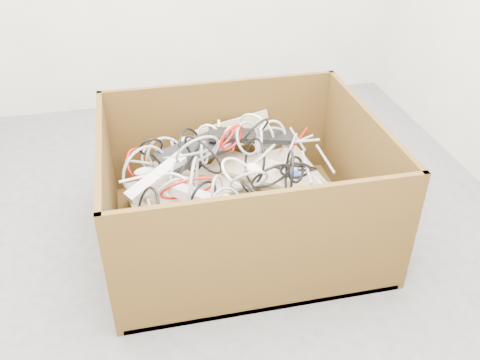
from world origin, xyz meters
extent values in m
plane|color=#4F4F52|center=(0.00, 0.00, 0.00)|extent=(3.00, 3.00, 0.00)
cube|color=silver|center=(0.00, -1.50, 1.25)|extent=(3.00, 0.04, 2.50)
cube|color=#3E280F|center=(0.12, -0.04, 0.01)|extent=(1.19, 0.99, 0.03)
cube|color=#3E280F|center=(0.12, 0.44, 0.29)|extent=(1.19, 0.03, 0.58)
cube|color=#3E280F|center=(0.12, -0.52, 0.29)|extent=(1.19, 0.02, 0.58)
cube|color=#3E280F|center=(0.70, -0.04, 0.29)|extent=(0.02, 0.94, 0.58)
cube|color=#3E280F|center=(-0.46, -0.04, 0.29)|extent=(0.03, 0.94, 0.58)
cube|color=tan|center=(0.12, -0.02, 0.08)|extent=(1.04, 0.90, 0.19)
cube|color=tan|center=(0.02, -0.09, 0.17)|extent=(0.75, 0.67, 0.20)
cube|color=#C8B78D|center=(-0.03, 0.06, 0.22)|extent=(0.41, 0.19, 0.17)
cube|color=#C8B78D|center=(0.39, 0.02, 0.18)|extent=(0.42, 0.28, 0.12)
cube|color=#C8B78D|center=(0.19, -0.32, 0.17)|extent=(0.32, 0.42, 0.07)
cube|color=#C8B78D|center=(-0.11, -0.10, 0.25)|extent=(0.41, 0.32, 0.10)
cube|color=#C8B78D|center=(0.37, -0.21, 0.22)|extent=(0.34, 0.40, 0.13)
cube|color=#C8B78D|center=(0.17, 0.36, 0.33)|extent=(0.41, 0.13, 0.18)
cube|color=#C8B78D|center=(-0.08, -0.12, 0.27)|extent=(0.30, 0.40, 0.18)
cube|color=#C8B78D|center=(0.19, 0.05, 0.31)|extent=(0.39, 0.37, 0.07)
cube|color=black|center=(0.21, 0.18, 0.41)|extent=(0.42, 0.20, 0.07)
cube|color=black|center=(-0.05, 0.12, 0.40)|extent=(0.42, 0.33, 0.07)
ellipsoid|color=beige|center=(-0.30, 0.10, 0.33)|extent=(0.10, 0.07, 0.03)
ellipsoid|color=beige|center=(0.40, 0.19, 0.34)|extent=(0.07, 0.10, 0.03)
ellipsoid|color=beige|center=(-0.08, -0.38, 0.30)|extent=(0.11, 0.10, 0.03)
ellipsoid|color=beige|center=(0.14, -0.17, 0.45)|extent=(0.08, 0.11, 0.03)
ellipsoid|color=beige|center=(-0.08, 0.21, 0.40)|extent=(0.11, 0.08, 0.03)
ellipsoid|color=black|center=(0.35, -0.36, 0.30)|extent=(0.10, 0.06, 0.03)
ellipsoid|color=beige|center=(0.02, -0.17, 0.31)|extent=(0.09, 0.11, 0.03)
cube|color=silver|center=(-0.25, -0.04, 0.38)|extent=(0.29, 0.21, 0.12)
cube|color=silver|center=(-0.07, -0.21, 0.35)|extent=(0.28, 0.20, 0.10)
cube|color=#0B3FB3|center=(0.35, -0.08, 0.34)|extent=(0.05, 0.05, 0.03)
torus|color=black|center=(0.20, -0.23, 0.44)|extent=(0.25, 0.14, 0.23)
torus|color=black|center=(-0.31, -0.25, 0.34)|extent=(0.11, 0.32, 0.32)
torus|color=gray|center=(0.20, -0.01, 0.49)|extent=(0.03, 0.16, 0.16)
torus|color=black|center=(-0.26, 0.20, 0.39)|extent=(0.15, 0.07, 0.14)
torus|color=gray|center=(-0.12, 0.17, 0.37)|extent=(0.14, 0.07, 0.14)
torus|color=gray|center=(-0.03, 0.04, 0.43)|extent=(0.06, 0.12, 0.11)
torus|color=black|center=(0.13, -0.32, 0.40)|extent=(0.17, 0.21, 0.22)
torus|color=gray|center=(-0.18, -0.14, 0.35)|extent=(0.23, 0.12, 0.22)
torus|color=silver|center=(0.09, -0.14, 0.42)|extent=(0.22, 0.24, 0.13)
torus|color=gray|center=(-0.20, 0.18, 0.36)|extent=(0.20, 0.05, 0.20)
torus|color=gray|center=(0.17, 0.05, 0.47)|extent=(0.17, 0.15, 0.20)
torus|color=black|center=(0.31, -0.21, 0.45)|extent=(0.13, 0.10, 0.15)
torus|color=silver|center=(0.02, 0.26, 0.38)|extent=(0.12, 0.12, 0.15)
torus|color=black|center=(-0.04, -0.02, 0.45)|extent=(0.20, 0.24, 0.28)
torus|color=red|center=(0.10, 0.06, 0.48)|extent=(0.18, 0.11, 0.19)
torus|color=black|center=(0.17, -0.06, 0.42)|extent=(0.09, 0.28, 0.28)
torus|color=gray|center=(-0.30, 0.03, 0.38)|extent=(0.28, 0.19, 0.33)
torus|color=gray|center=(-0.19, -0.32, 0.36)|extent=(0.16, 0.19, 0.22)
torus|color=gray|center=(0.19, -0.07, 0.44)|extent=(0.20, 0.23, 0.19)
torus|color=gray|center=(0.00, -0.32, 0.41)|extent=(0.14, 0.11, 0.13)
torus|color=gray|center=(-0.12, -0.21, 0.43)|extent=(0.10, 0.32, 0.33)
torus|color=black|center=(0.35, -0.09, 0.38)|extent=(0.26, 0.21, 0.18)
torus|color=silver|center=(0.30, 0.12, 0.40)|extent=(0.24, 0.16, 0.27)
torus|color=gray|center=(0.32, 0.20, 0.38)|extent=(0.17, 0.08, 0.16)
torus|color=gray|center=(0.10, -0.25, 0.45)|extent=(0.20, 0.12, 0.18)
torus|color=black|center=(0.33, -0.16, 0.41)|extent=(0.18, 0.09, 0.17)
torus|color=black|center=(0.21, 0.06, 0.49)|extent=(0.19, 0.15, 0.18)
torus|color=silver|center=(0.07, 0.12, 0.44)|extent=(0.13, 0.19, 0.20)
torus|color=gray|center=(-0.18, -0.05, 0.37)|extent=(0.09, 0.21, 0.22)
torus|color=gray|center=(-0.26, 0.23, 0.32)|extent=(0.12, 0.14, 0.17)
torus|color=black|center=(-0.08, -0.24, 0.39)|extent=(0.18, 0.14, 0.21)
torus|color=gray|center=(-0.07, -0.01, 0.47)|extent=(0.27, 0.16, 0.24)
torus|color=gray|center=(-0.12, 0.12, 0.38)|extent=(0.27, 0.23, 0.15)
torus|color=gray|center=(-0.03, -0.26, 0.43)|extent=(0.10, 0.16, 0.17)
torus|color=silver|center=(-0.17, -0.14, 0.38)|extent=(0.20, 0.15, 0.24)
torus|color=red|center=(0.07, 0.15, 0.42)|extent=(0.14, 0.15, 0.11)
torus|color=black|center=(-0.07, 0.18, 0.37)|extent=(0.15, 0.27, 0.28)
torus|color=black|center=(0.29, -0.20, 0.43)|extent=(0.07, 0.28, 0.28)
torus|color=silver|center=(0.25, 0.21, 0.41)|extent=(0.20, 0.22, 0.28)
torus|color=red|center=(-0.32, 0.19, 0.31)|extent=(0.11, 0.21, 0.21)
torus|color=gray|center=(-0.24, 0.23, 0.34)|extent=(0.13, 0.18, 0.21)
torus|color=red|center=(-0.13, -0.19, 0.40)|extent=(0.30, 0.19, 0.26)
cylinder|color=black|center=(0.03, 0.21, 0.40)|extent=(0.14, 0.11, 0.05)
cylinder|color=black|center=(0.17, 0.25, 0.38)|extent=(0.19, 0.22, 0.08)
cylinder|color=gray|center=(0.46, 0.16, 0.36)|extent=(0.15, 0.08, 0.01)
cylinder|color=black|center=(-0.08, 0.18, 0.34)|extent=(0.02, 0.15, 0.04)
cylinder|color=gray|center=(-0.27, -0.30, 0.31)|extent=(0.16, 0.08, 0.03)
cylinder|color=gray|center=(0.13, 0.16, 0.40)|extent=(0.18, 0.18, 0.05)
cylinder|color=red|center=(0.48, 0.25, 0.32)|extent=(0.18, 0.22, 0.02)
cylinder|color=gray|center=(0.37, -0.17, 0.43)|extent=(0.07, 0.29, 0.04)
cylinder|color=gray|center=(0.38, 0.10, 0.40)|extent=(0.23, 0.18, 0.11)
cylinder|color=gray|center=(0.48, -0.26, 0.35)|extent=(0.05, 0.27, 0.07)
cylinder|color=silver|center=(-0.28, 0.00, 0.37)|extent=(0.25, 0.12, 0.05)
cylinder|color=gray|center=(0.53, 0.00, 0.34)|extent=(0.02, 0.22, 0.03)
cylinder|color=gray|center=(0.46, 0.21, 0.34)|extent=(0.05, 0.15, 0.06)
cylinder|color=silver|center=(0.12, -0.32, 0.40)|extent=(0.13, 0.03, 0.02)
cylinder|color=black|center=(-0.09, 0.04, 0.41)|extent=(0.14, 0.24, 0.03)
cylinder|color=gray|center=(-0.29, -0.26, 0.33)|extent=(0.04, 0.26, 0.02)
cylinder|color=gray|center=(0.36, 0.01, 0.41)|extent=(0.14, 0.25, 0.01)
cylinder|color=gray|center=(0.25, -0.25, 0.37)|extent=(0.28, 0.06, 0.05)
cylinder|color=silver|center=(0.23, -0.30, 0.39)|extent=(0.21, 0.02, 0.03)
cylinder|color=gray|center=(0.05, 0.25, 0.38)|extent=(0.13, 0.07, 0.03)
cylinder|color=gray|center=(-0.15, 0.14, 0.38)|extent=(0.03, 0.20, 0.04)
cylinder|color=black|center=(-0.08, 0.25, 0.33)|extent=(0.14, 0.20, 0.03)
cylinder|color=gray|center=(-0.32, 0.15, 0.35)|extent=(0.12, 0.10, 0.04)
cylinder|color=red|center=(0.13, 0.16, 0.41)|extent=(0.06, 0.15, 0.05)
cylinder|color=silver|center=(0.07, 0.22, 0.41)|extent=(0.04, 0.23, 0.05)
cylinder|color=silver|center=(0.43, -0.26, 0.38)|extent=(0.03, 0.25, 0.06)
camera|label=1|loc=(-0.30, -1.92, 1.62)|focal=39.10mm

